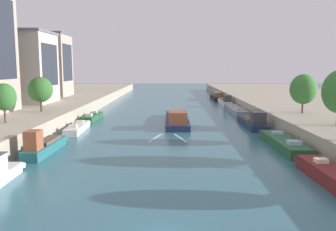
% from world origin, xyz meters
% --- Properties ---
extents(quay_left, '(36.00, 170.00, 2.52)m').
position_xyz_m(quay_left, '(-34.66, 55.00, 1.26)').
color(quay_left, '#A89E89').
rests_on(quay_left, ground).
extents(quay_right, '(36.00, 170.00, 2.52)m').
position_xyz_m(quay_right, '(34.66, 55.00, 1.26)').
color(quay_right, '#A89E89').
rests_on(quay_right, ground).
extents(barge_midriver, '(4.09, 20.24, 2.87)m').
position_xyz_m(barge_midriver, '(1.58, 43.45, 0.84)').
color(barge_midriver, '#1E284C').
rests_on(barge_midriver, ground).
extents(wake_behind_barge, '(5.60, 5.88, 0.03)m').
position_xyz_m(wake_behind_barge, '(0.01, 30.43, 0.01)').
color(wake_behind_barge, '#A5D1DB').
rests_on(wake_behind_barge, ground).
extents(moored_boat_left_upstream, '(2.25, 10.58, 3.24)m').
position_xyz_m(moored_boat_left_upstream, '(-14.39, 21.32, 0.94)').
color(moored_boat_left_upstream, '#23666B').
rests_on(moored_boat_left_upstream, ground).
extents(moored_boat_left_downstream, '(2.52, 10.87, 2.08)m').
position_xyz_m(moored_boat_left_downstream, '(-14.33, 36.00, 0.53)').
color(moored_boat_left_downstream, silver).
rests_on(moored_boat_left_downstream, ground).
extents(moored_boat_left_midway, '(2.26, 10.03, 2.16)m').
position_xyz_m(moored_boat_left_midway, '(-14.56, 47.88, 0.57)').
color(moored_boat_left_midway, '#235633').
rests_on(moored_boat_left_midway, ground).
extents(moored_boat_right_near, '(2.44, 11.77, 2.42)m').
position_xyz_m(moored_boat_right_near, '(14.33, 10.61, 0.69)').
color(moored_boat_right_near, maroon).
rests_on(moored_boat_right_near, ground).
extents(moored_boat_right_midway, '(2.94, 13.40, 2.30)m').
position_xyz_m(moored_boat_right_midway, '(14.59, 24.49, 0.63)').
color(moored_boat_right_midway, '#235633').
rests_on(moored_boat_right_midway, ground).
extents(moored_boat_right_second, '(3.09, 13.80, 3.06)m').
position_xyz_m(moored_boat_right_second, '(14.34, 40.04, 0.88)').
color(moored_boat_right_second, '#1E284C').
rests_on(moored_boat_right_second, ground).
extents(moored_boat_right_downstream, '(2.83, 16.17, 2.20)m').
position_xyz_m(moored_boat_right_downstream, '(14.94, 59.25, 0.57)').
color(moored_boat_right_downstream, gray).
rests_on(moored_boat_right_downstream, ground).
extents(moored_boat_right_upstream, '(2.68, 14.39, 2.99)m').
position_xyz_m(moored_boat_right_upstream, '(15.03, 74.79, 0.93)').
color(moored_boat_right_upstream, silver).
rests_on(moored_boat_right_upstream, ground).
extents(moored_boat_right_end, '(2.48, 14.15, 2.37)m').
position_xyz_m(moored_boat_right_end, '(14.56, 90.23, 0.99)').
color(moored_boat_right_end, black).
rests_on(moored_boat_right_end, ground).
extents(tree_left_midway, '(3.20, 3.20, 5.39)m').
position_xyz_m(tree_left_midway, '(-21.90, 27.92, 6.06)').
color(tree_left_midway, brown).
rests_on(tree_left_midway, quay_left).
extents(tree_left_third, '(4.05, 4.05, 5.87)m').
position_xyz_m(tree_left_third, '(-21.47, 40.10, 6.27)').
color(tree_left_third, brown).
rests_on(tree_left_third, quay_left).
extents(tree_right_third, '(4.29, 4.29, 6.39)m').
position_xyz_m(tree_right_third, '(22.09, 38.66, 6.46)').
color(tree_right_third, brown).
rests_on(tree_right_third, quay_right).
extents(building_left_corner, '(14.70, 12.20, 14.97)m').
position_xyz_m(building_left_corner, '(-32.08, 55.62, 10.02)').
color(building_left_corner, '#BCB2A8').
rests_on(building_left_corner, quay_left).
extents(building_left_tall, '(11.79, 10.33, 16.22)m').
position_xyz_m(building_left_tall, '(-32.08, 73.21, 10.65)').
color(building_left_tall, '#A89989').
rests_on(building_left_tall, quay_left).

